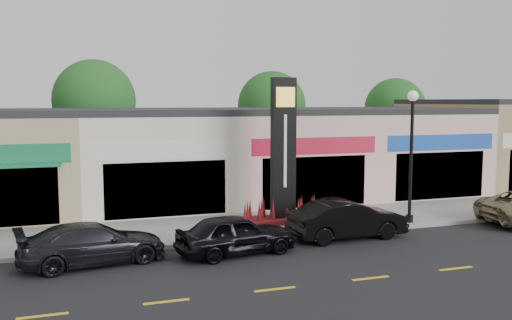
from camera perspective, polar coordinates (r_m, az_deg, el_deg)
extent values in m
plane|color=black|center=(18.11, -1.33, -10.42)|extent=(120.00, 120.00, 0.00)
cube|color=gray|center=(22.15, -4.61, -7.14)|extent=(52.00, 4.30, 0.15)
cube|color=gray|center=(20.04, -3.09, -8.57)|extent=(52.00, 0.20, 0.15)
cube|color=tan|center=(28.48, -25.08, -0.29)|extent=(7.00, 10.00, 4.50)
cube|color=#262628|center=(28.34, -25.30, 4.54)|extent=(7.00, 10.00, 0.30)
cube|color=beige|center=(28.49, -10.97, 0.18)|extent=(7.00, 10.00, 4.50)
cube|color=#262628|center=(28.34, -11.07, 5.02)|extent=(7.00, 10.00, 0.30)
cube|color=black|center=(23.74, -9.42, -3.05)|extent=(5.25, 0.10, 2.40)
cube|color=silver|center=(23.52, -9.49, 1.04)|extent=(6.30, 0.12, 0.80)
cube|color=beige|center=(30.16, 2.34, 0.62)|extent=(7.00, 10.00, 4.50)
cube|color=#262628|center=(30.02, 2.36, 5.19)|extent=(7.00, 10.00, 0.30)
cube|color=black|center=(25.72, 6.19, -2.29)|extent=(5.25, 0.10, 2.40)
cube|color=red|center=(25.53, 6.24, 1.49)|extent=(6.30, 0.12, 0.80)
cube|color=beige|center=(33.25, 13.71, 0.97)|extent=(7.00, 10.00, 4.50)
cube|color=#262628|center=(33.13, 13.82, 5.11)|extent=(7.00, 10.00, 0.30)
cube|color=black|center=(29.29, 18.78, -1.55)|extent=(5.25, 0.10, 2.40)
cube|color=#1A4CB6|center=(29.12, 18.89, 1.77)|extent=(6.30, 0.12, 0.80)
cube|color=#8E7B53|center=(37.40, 22.88, 1.61)|extent=(7.00, 10.00, 5.00)
cube|color=#262628|center=(37.30, 23.05, 5.67)|extent=(7.00, 10.00, 0.30)
cylinder|color=#382619|center=(36.31, -16.46, 0.25)|extent=(0.36, 0.36, 3.15)
sphere|color=#174A19|center=(36.13, -16.64, 6.02)|extent=(5.20, 5.20, 5.20)
cylinder|color=#382619|center=(38.57, 1.65, 0.71)|extent=(0.36, 0.36, 2.97)
sphere|color=#174A19|center=(38.39, 1.67, 5.78)|extent=(4.80, 4.80, 4.80)
cylinder|color=#382619|center=(42.99, 14.30, 0.97)|extent=(0.36, 0.36, 2.80)
sphere|color=#174A19|center=(42.83, 14.41, 5.29)|extent=(4.60, 4.60, 4.60)
cylinder|color=black|center=(23.64, 15.82, -5.95)|extent=(0.32, 0.32, 0.30)
cylinder|color=black|center=(23.25, 16.00, 0.08)|extent=(0.14, 0.14, 5.00)
sphere|color=silver|center=(23.13, 16.20, 6.50)|extent=(0.44, 0.44, 0.44)
cube|color=#570F19|center=(22.84, 2.85, -6.27)|extent=(4.20, 1.30, 0.20)
cube|color=black|center=(22.40, 2.89, 0.99)|extent=(1.00, 0.40, 6.00)
cube|color=yellow|center=(22.10, 3.13, 6.63)|extent=(0.80, 0.05, 0.80)
cube|color=silver|center=(22.19, 3.09, 0.94)|extent=(0.12, 0.04, 3.00)
imported|color=black|center=(18.21, -16.80, -8.42)|extent=(2.62, 4.85, 1.33)
imported|color=black|center=(18.53, -2.13, -7.81)|extent=(2.24, 4.29, 1.39)
imported|color=black|center=(20.88, 9.58, -6.17)|extent=(1.77, 4.57, 1.48)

